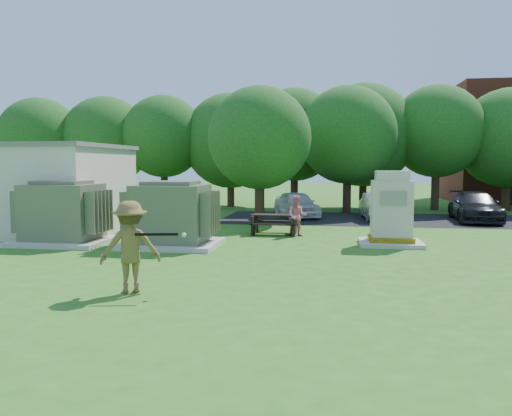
% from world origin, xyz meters
% --- Properties ---
extents(ground, '(120.00, 120.00, 0.00)m').
position_xyz_m(ground, '(0.00, 0.00, 0.00)').
color(ground, '#2D6619').
rests_on(ground, ground).
extents(parking_strip, '(20.00, 6.00, 0.01)m').
position_xyz_m(parking_strip, '(7.00, 13.50, 0.01)').
color(parking_strip, '#232326').
rests_on(parking_strip, ground).
extents(transformer_left, '(3.00, 2.40, 2.07)m').
position_xyz_m(transformer_left, '(-6.50, 4.50, 0.97)').
color(transformer_left, beige).
rests_on(transformer_left, ground).
extents(transformer_right, '(3.00, 2.40, 2.07)m').
position_xyz_m(transformer_right, '(-2.80, 4.50, 0.97)').
color(transformer_right, beige).
rests_on(transformer_right, ground).
extents(generator_cabinet, '(1.96, 1.61, 2.39)m').
position_xyz_m(generator_cabinet, '(4.12, 5.77, 1.05)').
color(generator_cabinet, beige).
rests_on(generator_cabinet, ground).
extents(picnic_table, '(1.74, 1.30, 0.74)m').
position_xyz_m(picnic_table, '(0.12, 7.72, 0.46)').
color(picnic_table, black).
rests_on(picnic_table, ground).
extents(batter, '(1.38, 1.12, 1.87)m').
position_xyz_m(batter, '(-1.78, -1.16, 0.93)').
color(batter, brown).
rests_on(batter, ground).
extents(person_at_picnic, '(0.75, 0.60, 1.48)m').
position_xyz_m(person_at_picnic, '(0.99, 7.30, 0.74)').
color(person_at_picnic, pink).
rests_on(person_at_picnic, ground).
extents(car_white, '(2.83, 4.08, 1.29)m').
position_xyz_m(car_white, '(0.50, 13.84, 0.65)').
color(car_white, white).
rests_on(car_white, ground).
extents(car_silver_a, '(1.63, 3.98, 1.28)m').
position_xyz_m(car_silver_a, '(4.36, 13.35, 0.64)').
color(car_silver_a, silver).
rests_on(car_silver_a, ground).
extents(car_dark, '(2.21, 4.73, 1.34)m').
position_xyz_m(car_dark, '(8.70, 13.40, 0.67)').
color(car_dark, black).
rests_on(car_dark, ground).
extents(batting_equipment, '(1.11, 0.49, 0.12)m').
position_xyz_m(batting_equipment, '(-1.19, -1.24, 1.21)').
color(batting_equipment, black).
rests_on(batting_equipment, ground).
extents(tree_row, '(41.30, 13.30, 7.30)m').
position_xyz_m(tree_row, '(1.75, 18.50, 4.15)').
color(tree_row, '#47301E').
rests_on(tree_row, ground).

